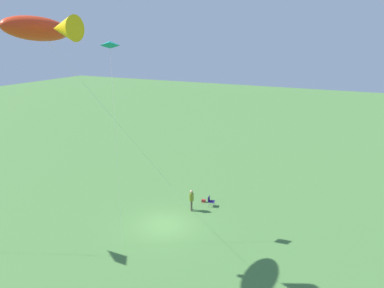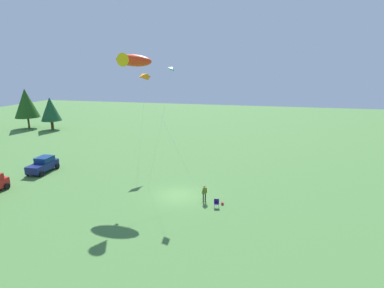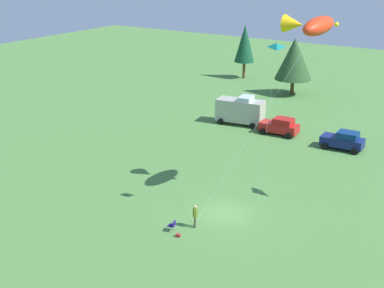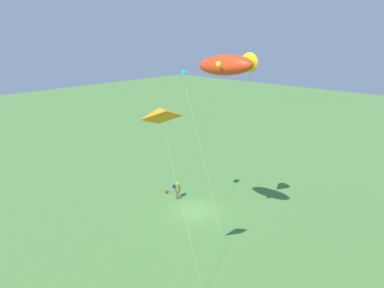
# 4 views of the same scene
# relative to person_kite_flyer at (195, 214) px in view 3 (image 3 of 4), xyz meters

# --- Properties ---
(ground_plane) EXTENTS (160.00, 160.00, 0.00)m
(ground_plane) POSITION_rel_person_kite_flyer_xyz_m (0.78, 3.00, -1.02)
(ground_plane) COLOR #4A7A3B
(person_kite_flyer) EXTENTS (0.48, 0.53, 1.74)m
(person_kite_flyer) POSITION_rel_person_kite_flyer_xyz_m (0.00, 0.00, 0.00)
(person_kite_flyer) COLOR #443F32
(person_kite_flyer) RESTS_ON ground
(folding_chair) EXTENTS (0.54, 0.54, 0.82)m
(folding_chair) POSITION_rel_person_kite_flyer_xyz_m (-1.02, -1.38, -0.53)
(folding_chair) COLOR navy
(folding_chair) RESTS_ON ground
(backpack_on_grass) EXTENTS (0.36, 0.28, 0.22)m
(backpack_on_grass) POSITION_rel_person_kite_flyer_xyz_m (-0.22, -1.84, -0.91)
(backpack_on_grass) COLOR maroon
(backpack_on_grass) RESTS_ON ground
(van_motorhome_grey) EXTENTS (5.65, 3.19, 3.34)m
(van_motorhome_grey) POSITION_rel_person_kite_flyer_xyz_m (-8.94, 23.61, 0.62)
(van_motorhome_grey) COLOR #A6A796
(van_motorhome_grey) RESTS_ON ground
(car_red_sedan) EXTENTS (4.25, 2.31, 1.89)m
(car_red_sedan) POSITION_rel_person_kite_flyer_xyz_m (-3.50, 22.57, -0.07)
(car_red_sedan) COLOR red
(car_red_sedan) RESTS_ON ground
(car_navy_hatch) EXTENTS (4.26, 2.33, 1.89)m
(car_navy_hatch) POSITION_rel_person_kite_flyer_xyz_m (3.79, 21.77, -0.07)
(car_navy_hatch) COLOR navy
(car_navy_hatch) RESTS_ON ground
(kite_large_fish) EXTENTS (6.35, 11.24, 14.53)m
(kite_large_fish) POSITION_rel_person_kite_flyer_xyz_m (4.34, 9.09, 12.72)
(kite_large_fish) COLOR red
(kite_large_fish) RESTS_ON ground
(kite_delta_teal) EXTENTS (2.54, 2.99, 13.17)m
(kite_delta_teal) POSITION_rel_person_kite_flyer_xyz_m (3.75, 4.27, 11.79)
(kite_delta_teal) COLOR teal
(kite_delta_teal) RESTS_ON ground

